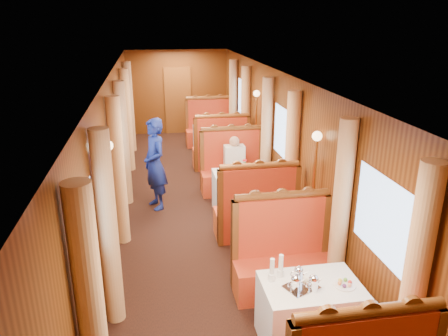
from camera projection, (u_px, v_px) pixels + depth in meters
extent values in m
cube|color=brown|center=(178.00, 101.00, 13.24)|extent=(0.80, 0.04, 2.00)
cube|color=white|center=(309.00, 314.00, 4.75)|extent=(1.05, 0.72, 0.75)
cylinder|color=brown|center=(370.00, 311.00, 3.37)|extent=(1.23, 0.10, 0.10)
cube|color=#AD1613|center=(283.00, 277.00, 5.69)|extent=(1.30, 0.55, 0.45)
cube|color=#AD1613|center=(281.00, 226.00, 5.68)|extent=(1.30, 0.12, 0.80)
cylinder|color=brown|center=(282.00, 195.00, 5.53)|extent=(1.23, 0.10, 0.10)
cube|color=white|center=(243.00, 192.00, 8.01)|extent=(1.05, 0.72, 0.75)
cube|color=#AD1613|center=(255.00, 223.00, 7.17)|extent=(1.30, 0.55, 0.45)
cube|color=#AD1613|center=(259.00, 192.00, 6.77)|extent=(1.30, 0.12, 0.80)
cylinder|color=brown|center=(260.00, 166.00, 6.62)|extent=(1.23, 0.10, 0.10)
cube|color=#AD1613|center=(233.00, 182.00, 8.94)|extent=(1.30, 0.55, 0.45)
cube|color=#AD1613|center=(231.00, 149.00, 8.94)|extent=(1.30, 0.12, 0.80)
cylinder|color=brown|center=(231.00, 129.00, 8.79)|extent=(1.23, 0.10, 0.10)
cube|color=white|center=(215.00, 141.00, 11.26)|extent=(1.05, 0.72, 0.75)
cube|color=#AD1613|center=(221.00, 158.00, 10.43)|extent=(1.30, 0.55, 0.45)
cube|color=#AD1613|center=(222.00, 135.00, 10.02)|extent=(1.30, 0.12, 0.80)
cylinder|color=brown|center=(222.00, 116.00, 9.88)|extent=(1.23, 0.10, 0.10)
cube|color=#AD1613|center=(210.00, 137.00, 12.20)|extent=(1.30, 0.55, 0.45)
cube|color=#AD1613|center=(208.00, 114.00, 12.19)|extent=(1.30, 0.12, 0.80)
cylinder|color=brown|center=(208.00, 98.00, 12.05)|extent=(1.23, 0.10, 0.10)
cube|color=silver|center=(301.00, 287.00, 4.56)|extent=(0.41, 0.37, 0.01)
cylinder|color=white|center=(345.00, 285.00, 4.60)|extent=(0.23, 0.23, 0.01)
cylinder|color=white|center=(272.00, 277.00, 4.68)|extent=(0.08, 0.08, 0.08)
cylinder|color=white|center=(272.00, 266.00, 4.64)|extent=(0.05, 0.05, 0.18)
cylinder|color=white|center=(280.00, 273.00, 4.76)|extent=(0.08, 0.08, 0.08)
cylinder|color=white|center=(281.00, 262.00, 4.71)|extent=(0.05, 0.05, 0.18)
cylinder|color=silver|center=(245.00, 169.00, 7.90)|extent=(0.06, 0.06, 0.14)
cylinder|color=silver|center=(215.00, 124.00, 11.14)|extent=(0.06, 0.06, 0.14)
cylinder|color=tan|center=(92.00, 321.00, 3.43)|extent=(0.22, 0.22, 2.35)
cylinder|color=tan|center=(108.00, 230.00, 4.88)|extent=(0.22, 0.22, 2.35)
cylinder|color=tan|center=(414.00, 287.00, 3.86)|extent=(0.22, 0.22, 2.35)
cylinder|color=tan|center=(341.00, 213.00, 5.31)|extent=(0.22, 0.22, 2.35)
cylinder|color=tan|center=(118.00, 172.00, 6.68)|extent=(0.22, 0.22, 2.35)
cylinder|color=tan|center=(123.00, 144.00, 8.13)|extent=(0.22, 0.22, 2.35)
cylinder|color=tan|center=(291.00, 163.00, 7.12)|extent=(0.22, 0.22, 2.35)
cylinder|color=tan|center=(266.00, 138.00, 8.57)|extent=(0.22, 0.22, 2.35)
cylinder|color=tan|center=(127.00, 121.00, 9.94)|extent=(0.22, 0.22, 2.35)
cylinder|color=tan|center=(129.00, 107.00, 11.39)|extent=(0.22, 0.22, 2.35)
cylinder|color=tan|center=(245.00, 116.00, 10.37)|extent=(0.22, 0.22, 2.35)
cylinder|color=tan|center=(233.00, 104.00, 11.82)|extent=(0.22, 0.22, 2.35)
cylinder|color=#BF8C3F|center=(114.00, 214.00, 5.86)|extent=(0.04, 0.04, 1.85)
sphere|color=#FFD18C|center=(108.00, 146.00, 5.54)|extent=(0.14, 0.14, 0.14)
cylinder|color=#BF8C3F|center=(312.00, 200.00, 6.30)|extent=(0.04, 0.04, 1.85)
sphere|color=#FFD18C|center=(317.00, 136.00, 5.99)|extent=(0.14, 0.14, 0.14)
cylinder|color=#BF8C3F|center=(125.00, 143.00, 9.11)|extent=(0.04, 0.04, 1.85)
sphere|color=#FFD18C|center=(122.00, 97.00, 8.80)|extent=(0.14, 0.14, 0.14)
cylinder|color=#BF8C3F|center=(256.00, 137.00, 9.56)|extent=(0.04, 0.04, 1.85)
sphere|color=#FFD18C|center=(257.00, 93.00, 9.24)|extent=(0.14, 0.14, 0.14)
imported|color=navy|center=(155.00, 164.00, 8.03)|extent=(0.61, 0.73, 1.72)
cube|color=beige|center=(234.00, 159.00, 8.67)|extent=(0.40, 0.24, 0.55)
sphere|color=tan|center=(234.00, 141.00, 8.55)|extent=(0.20, 0.20, 0.20)
cube|color=beige|center=(236.00, 173.00, 8.59)|extent=(0.36, 0.30, 0.14)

